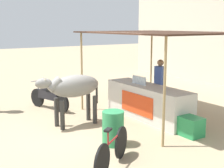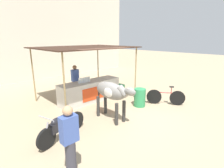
{
  "view_description": "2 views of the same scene",
  "coord_description": "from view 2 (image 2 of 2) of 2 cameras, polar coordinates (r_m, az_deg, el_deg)",
  "views": [
    {
      "loc": [
        6.76,
        -3.56,
        2.68
      ],
      "look_at": [
        -0.45,
        1.25,
        1.04
      ],
      "focal_mm": 50.0,
      "sensor_mm": 36.0,
      "label": 1
    },
    {
      "loc": [
        -4.62,
        -4.17,
        2.9
      ],
      "look_at": [
        -0.01,
        0.71,
        1.11
      ],
      "focal_mm": 28.0,
      "sensor_mm": 36.0,
      "label": 2
    }
  ],
  "objects": [
    {
      "name": "vendor_behind_counter",
      "position": [
        8.57,
        -11.87,
        0.74
      ],
      "size": [
        0.34,
        0.22,
        1.65
      ],
      "color": "#383842",
      "rests_on": "ground"
    },
    {
      "name": "water_barrel",
      "position": [
        7.67,
        9.02,
        -4.37
      ],
      "size": [
        0.5,
        0.5,
        0.78
      ],
      "primitive_type": "cylinder",
      "color": "#2D8C51",
      "rests_on": "ground"
    },
    {
      "name": "cooler_box",
      "position": [
        9.31,
        1.93,
        -1.69
      ],
      "size": [
        0.6,
        0.44,
        0.48
      ],
      "primitive_type": "cube",
      "color": "#268C4C",
      "rests_on": "ground"
    },
    {
      "name": "bicycle_leaning",
      "position": [
        8.12,
        17.12,
        -4.09
      ],
      "size": [
        0.99,
        1.38,
        0.85
      ],
      "color": "black",
      "rests_on": "ground"
    },
    {
      "name": "building_wall_far",
      "position": [
        13.44,
        -24.21,
        15.98
      ],
      "size": [
        16.0,
        0.5,
        6.89
      ],
      "primitive_type": "cube",
      "color": "beige",
      "rests_on": "ground"
    },
    {
      "name": "motorcycle_parked",
      "position": [
        5.42,
        -15.98,
        -12.83
      ],
      "size": [
        1.75,
        0.72,
        0.9
      ],
      "color": "black",
      "rests_on": "ground"
    },
    {
      "name": "passerby_on_street",
      "position": [
        3.8,
        -13.59,
        -18.2
      ],
      "size": [
        0.34,
        0.22,
        1.65
      ],
      "color": "#383842",
      "rests_on": "ground"
    },
    {
      "name": "water_bottle_row",
      "position": [
        7.84,
        -9.09,
        1.27
      ],
      "size": [
        0.61,
        0.07,
        0.25
      ],
      "color": "silver",
      "rests_on": "stall_counter"
    },
    {
      "name": "cow",
      "position": [
        6.15,
        -0.09,
        -2.72
      ],
      "size": [
        0.54,
        1.82,
        1.44
      ],
      "color": "gray",
      "rests_on": "ground"
    },
    {
      "name": "ground_plane",
      "position": [
        6.86,
        4.18,
        -10.12
      ],
      "size": [
        60.0,
        60.0,
        0.0
      ],
      "primitive_type": "plane",
      "color": "tan"
    },
    {
      "name": "stall_awning",
      "position": [
        8.13,
        -8.83,
        11.22
      ],
      "size": [
        4.2,
        3.2,
        2.5
      ],
      "color": "#382319",
      "rests_on": "ground"
    },
    {
      "name": "stall_counter",
      "position": [
        8.23,
        -7.1,
        -2.31
      ],
      "size": [
        3.0,
        0.82,
        0.96
      ],
      "color": "beige",
      "rests_on": "ground"
    }
  ]
}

